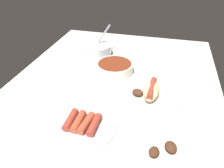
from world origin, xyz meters
TOP-DOWN VIEW (x-y plane):
  - ground_plane at (0.00, 0.00)cm, footprint 120.00×90.00cm
  - plate_sausages at (-27.61, 3.62)cm, footprint 22.60×22.60cm
  - bowl_chili at (10.75, 1.91)cm, footprint 17.29×17.29cm
  - plate_hotdog_assembled at (-5.15, -16.54)cm, footprint 24.12×24.12cm
  - plate_grilled_meat at (-31.39, -21.16)cm, footprint 19.31×19.31cm
  - bowl_coleslaw at (26.50, 15.66)cm, footprint 15.55×15.55cm

SIDE VIEW (x-z plane):
  - ground_plane at x=0.00cm, z-range -3.00..0.00cm
  - plate_grilled_meat at x=-31.39cm, z-range -0.98..2.48cm
  - plate_sausages at x=-27.61cm, z-range -0.71..2.86cm
  - plate_hotdog_assembled at x=-5.15cm, z-range -1.02..4.59cm
  - bowl_chili at x=10.75cm, z-range 0.23..4.92cm
  - bowl_coleslaw at x=26.50cm, z-range -4.64..11.20cm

